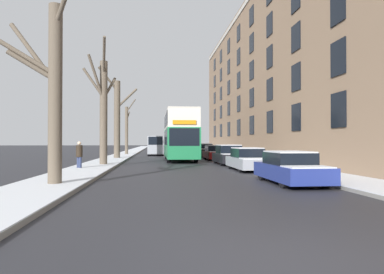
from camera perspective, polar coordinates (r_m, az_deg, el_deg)
ground_plane at (r=5.39m, az=16.43°, el=-19.21°), size 320.00×320.00×0.00m
sidewalk_left at (r=57.89m, az=-9.94°, el=-2.39°), size 2.71×130.00×0.16m
sidewalk_right at (r=58.29m, az=1.82°, el=-2.39°), size 2.71×130.00×0.16m
terrace_facade_right at (r=35.75m, az=17.01°, el=9.89°), size 9.10×54.06×16.61m
bare_tree_left_0 at (r=13.91m, az=-22.22°, el=7.44°), size 3.05×1.97×7.41m
bare_tree_left_1 at (r=24.45m, az=-14.60°, el=4.69°), size 2.26×2.99×8.44m
bare_tree_left_2 at (r=33.99m, az=-12.38°, el=3.28°), size 3.69×2.73×8.81m
bare_tree_left_3 at (r=43.98m, az=-10.81°, el=1.33°), size 1.42×2.60×7.01m
double_decker_bus at (r=31.07m, az=-2.03°, el=0.66°), size 2.61×10.11×4.41m
parked_car_0 at (r=14.59m, az=16.09°, el=-5.04°), size 1.81×4.39×1.32m
parked_car_1 at (r=20.81m, az=9.27°, el=-3.75°), size 1.79×4.52×1.35m
parked_car_2 at (r=26.02m, az=6.16°, el=-3.05°), size 1.86×4.51×1.48m
parked_car_3 at (r=32.44m, az=3.73°, el=-2.67°), size 1.69×4.39×1.39m
parked_car_4 at (r=38.62m, az=2.16°, el=-2.28°), size 1.70×4.46×1.52m
oncoming_van at (r=43.53m, az=-6.10°, el=-1.33°), size 1.90×5.80×2.40m
pedestrian_left_sidewalk at (r=21.42m, az=-18.28°, el=-2.78°), size 0.38×0.38×1.72m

